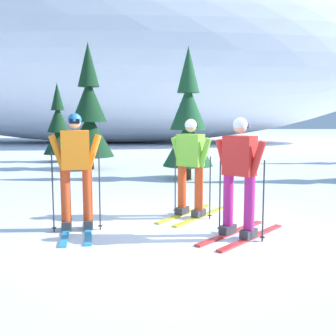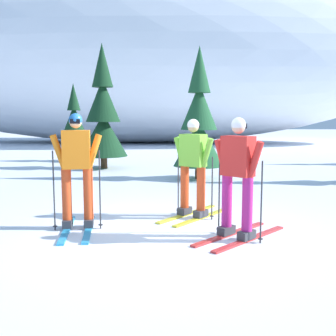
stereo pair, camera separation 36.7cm
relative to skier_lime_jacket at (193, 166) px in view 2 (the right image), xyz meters
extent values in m
plane|color=white|center=(-0.44, -0.99, -0.90)|extent=(120.00, 120.00, 0.00)
cube|color=gold|center=(-0.09, 0.17, -0.88)|extent=(1.04, 1.47, 0.03)
cube|color=gold|center=(0.19, -0.02, -0.88)|extent=(1.04, 1.47, 0.03)
cube|color=#38383D|center=(-0.15, 0.09, -0.81)|extent=(0.27, 0.31, 0.12)
cube|color=#38383D|center=(0.14, -0.10, -0.81)|extent=(0.27, 0.31, 0.12)
cylinder|color=#DB471E|center=(-0.15, 0.09, -0.37)|extent=(0.15, 0.15, 0.75)
cylinder|color=#DB471E|center=(0.14, -0.10, -0.37)|extent=(0.15, 0.15, 0.75)
cube|color=#75C638|center=(0.00, -0.01, 0.28)|extent=(0.49, 0.44, 0.55)
cylinder|color=#75C638|center=(-0.23, 0.14, 0.21)|extent=(0.28, 0.24, 0.58)
cylinder|color=#75C638|center=(0.22, -0.16, 0.21)|extent=(0.28, 0.24, 0.58)
sphere|color=tan|center=(0.00, -0.01, 0.68)|extent=(0.19, 0.19, 0.19)
sphere|color=white|center=(0.00, -0.01, 0.71)|extent=(0.21, 0.21, 0.21)
cube|color=black|center=(0.04, 0.06, 0.69)|extent=(0.14, 0.11, 0.07)
cylinder|color=#2D2D33|center=(-0.27, 0.24, -0.36)|extent=(0.02, 0.02, 1.08)
cylinder|color=#2D2D33|center=(-0.27, 0.24, -0.84)|extent=(0.07, 0.07, 0.01)
cylinder|color=#2D2D33|center=(0.32, -0.16, -0.36)|extent=(0.02, 0.02, 1.08)
cylinder|color=#2D2D33|center=(0.32, -0.16, -0.84)|extent=(0.07, 0.07, 0.01)
cube|color=red|center=(0.56, -1.06, -0.88)|extent=(1.19, 1.36, 0.03)
cube|color=red|center=(0.83, -1.29, -0.88)|extent=(1.19, 1.36, 0.03)
cube|color=#38383D|center=(0.50, -1.14, -0.81)|extent=(0.29, 0.30, 0.12)
cube|color=#38383D|center=(0.76, -1.37, -0.81)|extent=(0.29, 0.30, 0.12)
cylinder|color=#B7237A|center=(0.50, -1.14, -0.37)|extent=(0.15, 0.15, 0.76)
cylinder|color=#B7237A|center=(0.76, -1.37, -0.37)|extent=(0.15, 0.15, 0.76)
cube|color=red|center=(0.63, -1.25, 0.30)|extent=(0.49, 0.47, 0.56)
cylinder|color=red|center=(0.43, -1.08, 0.24)|extent=(0.27, 0.25, 0.58)
cylinder|color=red|center=(0.84, -1.43, 0.24)|extent=(0.27, 0.25, 0.58)
sphere|color=beige|center=(0.63, -1.25, 0.70)|extent=(0.19, 0.19, 0.19)
sphere|color=white|center=(0.63, -1.25, 0.73)|extent=(0.21, 0.21, 0.21)
cube|color=black|center=(0.68, -1.19, 0.71)|extent=(0.14, 0.12, 0.07)
cylinder|color=#2D2D33|center=(0.40, -0.97, -0.32)|extent=(0.02, 0.02, 1.15)
cylinder|color=#2D2D33|center=(0.40, -0.97, -0.84)|extent=(0.07, 0.07, 0.01)
cylinder|color=#2D2D33|center=(0.94, -1.44, -0.32)|extent=(0.02, 0.02, 1.15)
cylinder|color=#2D2D33|center=(0.94, -1.44, -0.84)|extent=(0.07, 0.07, 0.01)
cube|color=#2893CC|center=(-1.61, -0.93, -0.88)|extent=(0.40, 1.56, 0.03)
cube|color=#2893CC|center=(-1.94, -0.99, -0.88)|extent=(0.40, 1.56, 0.03)
cube|color=#38383D|center=(-1.63, -0.83, -0.81)|extent=(0.19, 0.30, 0.12)
cube|color=#38383D|center=(-1.96, -0.89, -0.81)|extent=(0.19, 0.30, 0.12)
cylinder|color=#DB471E|center=(-1.63, -0.83, -0.35)|extent=(0.15, 0.15, 0.80)
cylinder|color=#DB471E|center=(-1.96, -0.89, -0.35)|extent=(0.15, 0.15, 0.80)
cube|color=orange|center=(-1.79, -0.86, 0.35)|extent=(0.45, 0.32, 0.59)
cylinder|color=orange|center=(-1.54, -0.81, 0.30)|extent=(0.29, 0.15, 0.58)
cylinder|color=orange|center=(-2.05, -0.91, 0.30)|extent=(0.29, 0.15, 0.58)
sphere|color=beige|center=(-1.79, -0.86, 0.77)|extent=(0.19, 0.19, 0.19)
sphere|color=#2366B2|center=(-1.79, -0.86, 0.80)|extent=(0.21, 0.21, 0.21)
cube|color=black|center=(-1.78, -0.94, 0.78)|extent=(0.15, 0.06, 0.07)
cylinder|color=#2D2D33|center=(-1.44, -0.85, -0.28)|extent=(0.02, 0.02, 1.23)
cylinder|color=#2D2D33|center=(-1.44, -0.85, -0.84)|extent=(0.07, 0.07, 0.01)
cylinder|color=#2D2D33|center=(-2.12, -0.99, -0.28)|extent=(0.02, 0.02, 1.23)
cylinder|color=#2D2D33|center=(-2.12, -0.99, -0.84)|extent=(0.07, 0.07, 0.01)
cylinder|color=#47301E|center=(-4.81, 9.08, -0.69)|extent=(0.17, 0.17, 0.42)
cone|color=#14381E|center=(-4.81, 9.08, -0.05)|extent=(1.20, 1.20, 1.08)
cone|color=#14381E|center=(-4.81, 9.08, 0.82)|extent=(0.87, 0.87, 1.08)
cone|color=#14381E|center=(-4.81, 9.08, 1.68)|extent=(0.53, 0.53, 1.08)
cylinder|color=#47301E|center=(-3.11, 6.79, -0.61)|extent=(0.23, 0.23, 0.57)
cone|color=#14381E|center=(-3.11, 6.79, 0.26)|extent=(1.64, 1.64, 1.47)
cone|color=#14381E|center=(-3.11, 6.79, 1.43)|extent=(1.18, 1.18, 1.47)
cone|color=#14381E|center=(-3.11, 6.79, 2.61)|extent=(0.72, 0.72, 1.47)
cylinder|color=#47301E|center=(0.14, 4.54, -0.65)|extent=(0.20, 0.20, 0.50)
cone|color=#1E512D|center=(0.14, 4.54, 0.12)|extent=(1.43, 1.43, 1.29)
cone|color=#1E512D|center=(0.14, 4.54, 1.15)|extent=(1.03, 1.03, 1.29)
cone|color=#1E512D|center=(0.14, 4.54, 2.18)|extent=(0.63, 0.63, 1.29)
ellipsoid|color=white|center=(-4.35, 21.98, 5.35)|extent=(40.76, 14.30, 12.49)
camera|label=1|loc=(-0.34, -6.99, 0.82)|focal=43.42mm
camera|label=2|loc=(0.03, -6.98, 0.82)|focal=43.42mm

